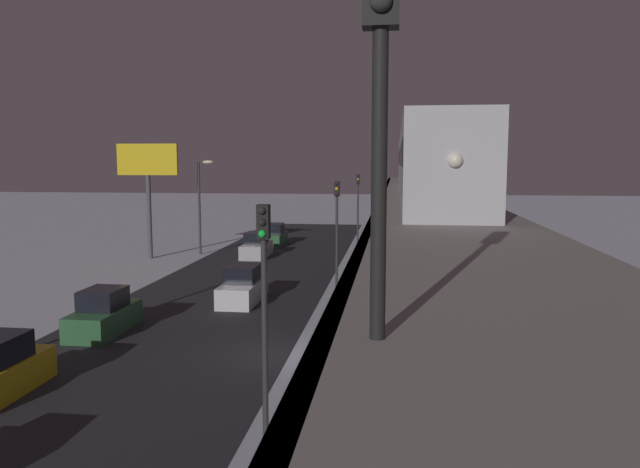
{
  "coord_description": "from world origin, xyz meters",
  "views": [
    {
      "loc": [
        -4.58,
        22.78,
        7.5
      ],
      "look_at": [
        0.78,
        -20.28,
        2.37
      ],
      "focal_mm": 34.24,
      "sensor_mm": 36.0,
      "label": 1
    }
  ],
  "objects_px": {
    "subway_train": "(425,163)",
    "traffic_light_near": "(264,288)",
    "sedan_green": "(274,236)",
    "sedan_green_2": "(104,315)",
    "sedan_white_2": "(243,287)",
    "traffic_light_far": "(358,199)",
    "sedan_silver": "(256,247)",
    "rail_signal": "(380,67)",
    "traffic_light_mid": "(337,219)",
    "commercial_billboard": "(148,171)"
  },
  "relations": [
    {
      "from": "traffic_light_near",
      "to": "traffic_light_mid",
      "type": "bearing_deg",
      "value": -90.0
    },
    {
      "from": "sedan_silver",
      "to": "sedan_white_2",
      "type": "bearing_deg",
      "value": 100.35
    },
    {
      "from": "sedan_green",
      "to": "sedan_silver",
      "type": "relative_size",
      "value": 0.97
    },
    {
      "from": "sedan_silver",
      "to": "traffic_light_far",
      "type": "bearing_deg",
      "value": -131.05
    },
    {
      "from": "traffic_light_near",
      "to": "sedan_white_2",
      "type": "bearing_deg",
      "value": -73.64
    },
    {
      "from": "sedan_white_2",
      "to": "traffic_light_near",
      "type": "height_order",
      "value": "traffic_light_near"
    },
    {
      "from": "sedan_white_2",
      "to": "traffic_light_far",
      "type": "bearing_deg",
      "value": 78.9
    },
    {
      "from": "sedan_green",
      "to": "rail_signal",
      "type": "bearing_deg",
      "value": 102.67
    },
    {
      "from": "subway_train",
      "to": "sedan_green_2",
      "type": "relative_size",
      "value": 8.87
    },
    {
      "from": "traffic_light_near",
      "to": "commercial_billboard",
      "type": "distance_m",
      "value": 33.61
    },
    {
      "from": "rail_signal",
      "to": "sedan_white_2",
      "type": "relative_size",
      "value": 0.86
    },
    {
      "from": "rail_signal",
      "to": "sedan_green",
      "type": "height_order",
      "value": "rail_signal"
    },
    {
      "from": "commercial_billboard",
      "to": "subway_train",
      "type": "bearing_deg",
      "value": 156.18
    },
    {
      "from": "sedan_green",
      "to": "commercial_billboard",
      "type": "distance_m",
      "value": 13.37
    },
    {
      "from": "subway_train",
      "to": "sedan_green",
      "type": "distance_m",
      "value": 22.87
    },
    {
      "from": "rail_signal",
      "to": "sedan_green",
      "type": "distance_m",
      "value": 49.63
    },
    {
      "from": "sedan_green",
      "to": "traffic_light_far",
      "type": "height_order",
      "value": "traffic_light_far"
    },
    {
      "from": "sedan_white_2",
      "to": "sedan_green_2",
      "type": "xyz_separation_m",
      "value": [
        4.6,
        6.63,
        0.0
      ]
    },
    {
      "from": "sedan_silver",
      "to": "traffic_light_near",
      "type": "height_order",
      "value": "traffic_light_near"
    },
    {
      "from": "traffic_light_far",
      "to": "sedan_silver",
      "type": "bearing_deg",
      "value": 48.95
    },
    {
      "from": "traffic_light_near",
      "to": "traffic_light_mid",
      "type": "xyz_separation_m",
      "value": [
        0.0,
        -19.98,
        0.0
      ]
    },
    {
      "from": "subway_train",
      "to": "commercial_billboard",
      "type": "bearing_deg",
      "value": -23.82
    },
    {
      "from": "commercial_billboard",
      "to": "sedan_silver",
      "type": "bearing_deg",
      "value": -168.24
    },
    {
      "from": "subway_train",
      "to": "sedan_green",
      "type": "bearing_deg",
      "value": -54.91
    },
    {
      "from": "sedan_green",
      "to": "sedan_silver",
      "type": "distance_m",
      "value": 7.09
    },
    {
      "from": "sedan_white_2",
      "to": "traffic_light_mid",
      "type": "height_order",
      "value": "traffic_light_mid"
    },
    {
      "from": "sedan_green",
      "to": "sedan_white_2",
      "type": "bearing_deg",
      "value": 97.11
    },
    {
      "from": "sedan_green",
      "to": "commercial_billboard",
      "type": "xyz_separation_m",
      "value": [
        8.09,
        8.78,
        6.03
      ]
    },
    {
      "from": "sedan_green",
      "to": "sedan_green_2",
      "type": "height_order",
      "value": "same"
    },
    {
      "from": "subway_train",
      "to": "commercial_billboard",
      "type": "distance_m",
      "value": 22.6
    },
    {
      "from": "subway_train",
      "to": "traffic_light_near",
      "type": "xyz_separation_m",
      "value": [
        5.08,
        20.54,
        -3.28
      ]
    },
    {
      "from": "traffic_light_near",
      "to": "traffic_light_far",
      "type": "relative_size",
      "value": 1.0
    },
    {
      "from": "sedan_white_2",
      "to": "traffic_light_far",
      "type": "distance_m",
      "value": 24.64
    },
    {
      "from": "sedan_white_2",
      "to": "commercial_billboard",
      "type": "bearing_deg",
      "value": 128.57
    },
    {
      "from": "rail_signal",
      "to": "traffic_light_mid",
      "type": "height_order",
      "value": "rail_signal"
    },
    {
      "from": "sedan_white_2",
      "to": "sedan_green_2",
      "type": "relative_size",
      "value": 1.12
    },
    {
      "from": "commercial_billboard",
      "to": "rail_signal",
      "type": "bearing_deg",
      "value": 115.75
    },
    {
      "from": "commercial_billboard",
      "to": "traffic_light_near",
      "type": "bearing_deg",
      "value": 117.72
    },
    {
      "from": "traffic_light_near",
      "to": "commercial_billboard",
      "type": "xyz_separation_m",
      "value": [
        15.59,
        -29.66,
        2.63
      ]
    },
    {
      "from": "subway_train",
      "to": "sedan_silver",
      "type": "relative_size",
      "value": 8.51
    },
    {
      "from": "commercial_billboard",
      "to": "traffic_light_mid",
      "type": "bearing_deg",
      "value": 148.15
    },
    {
      "from": "sedan_white_2",
      "to": "traffic_light_near",
      "type": "relative_size",
      "value": 0.73
    },
    {
      "from": "sedan_green",
      "to": "sedan_white_2",
      "type": "height_order",
      "value": "same"
    },
    {
      "from": "traffic_light_mid",
      "to": "commercial_billboard",
      "type": "height_order",
      "value": "commercial_billboard"
    },
    {
      "from": "sedan_green",
      "to": "traffic_light_far",
      "type": "relative_size",
      "value": 0.66
    },
    {
      "from": "commercial_billboard",
      "to": "traffic_light_far",
      "type": "bearing_deg",
      "value": -146.55
    },
    {
      "from": "sedan_silver",
      "to": "commercial_billboard",
      "type": "height_order",
      "value": "commercial_billboard"
    },
    {
      "from": "traffic_light_far",
      "to": "sedan_green",
      "type": "bearing_deg",
      "value": 11.44
    },
    {
      "from": "traffic_light_far",
      "to": "sedan_white_2",
      "type": "bearing_deg",
      "value": 78.9
    },
    {
      "from": "sedan_green",
      "to": "traffic_light_mid",
      "type": "bearing_deg",
      "value": 112.11
    }
  ]
}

